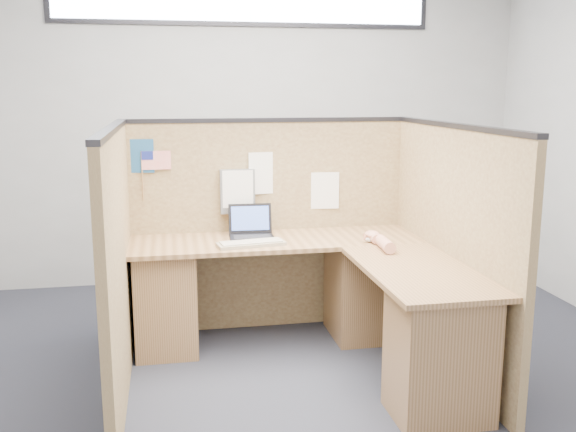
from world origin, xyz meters
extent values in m
plane|color=#21252E|center=(0.00, 0.00, 0.00)|extent=(5.00, 5.00, 0.00)
plane|color=#A2A4A7|center=(0.00, 2.25, 1.40)|extent=(5.00, 0.00, 5.00)
plane|color=#A2A4A7|center=(0.00, -2.25, 1.40)|extent=(5.00, 0.00, 5.00)
cube|color=#232328|center=(0.00, 2.24, 2.45)|extent=(3.30, 0.02, 0.38)
cube|color=white|center=(0.00, 2.22, 2.45)|extent=(3.20, 0.01, 0.30)
cube|color=brown|center=(0.00, 1.00, 0.75)|extent=(2.05, 0.05, 1.50)
cube|color=#232328|center=(0.00, 1.00, 1.51)|extent=(2.05, 0.06, 0.03)
cube|color=brown|center=(-1.00, 0.10, 0.75)|extent=(0.05, 1.80, 1.50)
cube|color=#232328|center=(-1.00, 0.10, 1.51)|extent=(0.06, 1.80, 0.03)
cube|color=brown|center=(1.00, 0.10, 0.75)|extent=(0.05, 1.80, 1.50)
cube|color=#232328|center=(1.00, 0.10, 1.51)|extent=(0.06, 1.80, 0.03)
cube|color=brown|center=(0.00, 0.68, 0.71)|extent=(1.95, 0.60, 0.03)
cube|color=brown|center=(0.68, -0.20, 0.71)|extent=(0.60, 1.15, 0.03)
cube|color=brown|center=(-0.75, 0.68, 0.35)|extent=(0.40, 0.50, 0.70)
cube|color=brown|center=(0.60, 0.68, 0.35)|extent=(0.40, 0.50, 0.70)
cube|color=brown|center=(0.68, -0.52, 0.35)|extent=(0.50, 0.40, 0.70)
cube|color=black|center=(-0.16, 0.71, 0.74)|extent=(0.31, 0.24, 0.02)
cube|color=black|center=(-0.16, 0.85, 0.85)|extent=(0.30, 0.08, 0.20)
cube|color=#354C8F|center=(-0.16, 0.84, 0.85)|extent=(0.26, 0.06, 0.16)
cube|color=gray|center=(-0.19, 0.52, 0.74)|extent=(0.46, 0.21, 0.02)
cube|color=silver|center=(-0.19, 0.52, 0.76)|extent=(0.41, 0.18, 0.01)
ellipsoid|color=silver|center=(0.61, 0.48, 0.75)|extent=(0.13, 0.10, 0.05)
ellipsoid|color=tan|center=(0.61, 0.47, 0.78)|extent=(0.09, 0.12, 0.05)
cylinder|color=tan|center=(0.62, 0.42, 0.76)|extent=(0.07, 0.05, 0.07)
cylinder|color=tan|center=(0.63, 0.26, 0.77)|extent=(0.10, 0.28, 0.09)
cube|color=#1C4E83|center=(-0.88, 0.97, 1.28)|extent=(0.17, 0.02, 0.23)
cylinder|color=olive|center=(-0.88, 0.96, 1.14)|extent=(0.01, 0.01, 0.34)
cube|color=red|center=(-0.78, 0.96, 1.25)|extent=(0.20, 0.00, 0.13)
cube|color=navy|center=(-0.84, 0.95, 1.29)|extent=(0.08, 0.00, 0.06)
cube|color=slate|center=(-0.23, 0.94, 1.02)|extent=(0.24, 0.05, 0.31)
cube|color=white|center=(-0.23, 0.92, 1.04)|extent=(0.21, 0.01, 0.26)
cube|color=white|center=(-0.03, 0.97, 1.14)|extent=(0.23, 0.04, 0.30)
cube|color=white|center=(0.41, 0.97, 1.01)|extent=(0.21, 0.02, 0.27)
camera|label=1|loc=(-0.71, -3.49, 1.73)|focal=40.00mm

